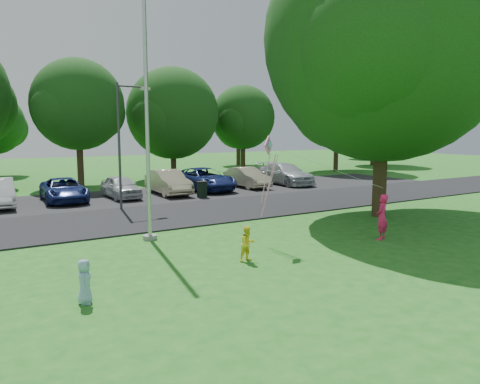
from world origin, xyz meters
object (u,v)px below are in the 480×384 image
trash_can (202,190)px  child_blue (84,282)px  child_yellow (248,244)px  woman (382,217)px  kite (270,159)px  street_lamp (124,134)px  big_tree (385,47)px  flagpole (147,122)px

trash_can → child_blue: (-9.81, -13.12, 0.02)m
child_yellow → woman: bearing=-6.0°
child_blue → kite: bearing=-50.8°
kite → street_lamp: bearing=69.0°
child_blue → street_lamp: bearing=-1.5°
street_lamp → big_tree: big_tree is taller
trash_can → child_yellow: bearing=-111.6°
child_blue → woman: bearing=-65.0°
street_lamp → child_yellow: street_lamp is taller
woman → child_blue: woman is taller
woman → trash_can: bearing=-111.0°
street_lamp → kite: bearing=-84.0°
trash_can → kite: bearing=-106.0°
flagpole → child_blue: 7.22m
trash_can → child_blue: 16.38m
big_tree → child_yellow: 11.70m
trash_can → big_tree: (4.14, -9.26, 6.95)m
street_lamp → woman: street_lamp is taller
child_yellow → trash_can: bearing=64.5°
trash_can → kite: size_ratio=0.24×
flagpole → big_tree: (10.41, -1.26, 3.28)m
woman → child_yellow: size_ratio=1.54×
street_lamp → kite: size_ratio=1.46×
flagpole → woman: bearing=-32.2°
big_tree → woman: (-3.43, -3.14, -6.63)m
child_blue → kite: (6.68, 2.19, 2.43)m
flagpole → big_tree: bearing=-6.9°
flagpole → child_yellow: bearing=-71.0°
big_tree → kite: (-7.26, -1.66, -4.51)m
kite → big_tree: bearing=-18.8°
trash_can → woman: bearing=-86.7°
woman → child_blue: (-10.51, -0.72, -0.31)m
trash_can → child_yellow: child_yellow is taller
woman → kite: 4.62m
flagpole → big_tree: 10.98m
trash_can → woman: size_ratio=0.60×
kite → trash_can: bearing=42.4°
big_tree → flagpole: bearing=173.1°
trash_can → child_yellow: (-4.83, -12.19, 0.04)m
trash_can → child_yellow: 13.11m
big_tree → trash_can: bearing=114.1°
street_lamp → trash_can: bearing=10.9°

